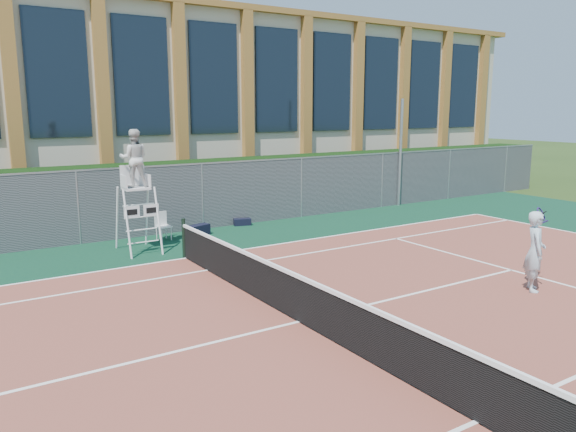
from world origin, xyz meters
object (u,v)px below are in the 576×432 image
steel_pole (400,153)px  umpire_chair (134,162)px  plastic_chair (162,223)px  tennis_player (535,251)px

steel_pole → umpire_chair: size_ratio=1.26×
plastic_chair → umpire_chair: bearing=-137.6°
steel_pole → tennis_player: (-5.46, -9.94, -1.28)m
steel_pole → tennis_player: 11.41m
tennis_player → plastic_chair: bearing=118.9°
steel_pole → plastic_chair: bearing=-176.5°
steel_pole → plastic_chair: size_ratio=5.09×
steel_pole → umpire_chair: bearing=-171.9°
umpire_chair → tennis_player: bearing=-53.1°
steel_pole → tennis_player: size_ratio=2.46×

